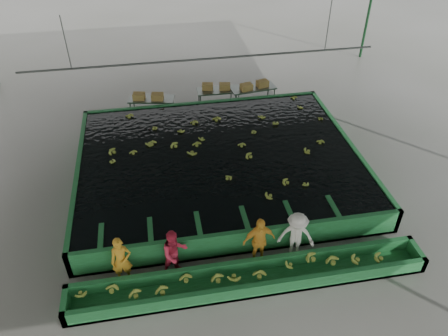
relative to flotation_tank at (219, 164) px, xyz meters
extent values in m
plane|color=slate|center=(0.00, -1.50, -0.45)|extent=(80.00, 80.00, 0.00)
cube|color=gray|center=(0.00, -1.50, 4.55)|extent=(20.00, 22.00, 0.04)
cube|color=black|center=(0.00, 0.00, 0.40)|extent=(9.70, 7.70, 0.00)
cylinder|color=#59605B|center=(0.00, 3.50, 2.55)|extent=(0.08, 0.08, 14.00)
cylinder|color=#59605B|center=(-5.00, 3.50, 3.55)|extent=(0.04, 0.04, 2.00)
cylinder|color=#59605B|center=(5.00, 3.50, 3.55)|extent=(0.04, 0.04, 2.00)
imported|color=gold|center=(-3.43, -4.30, 0.32)|extent=(0.59, 0.41, 1.55)
imported|color=#D02641|center=(-1.99, -4.30, 0.34)|extent=(0.92, 0.82, 1.57)
imported|color=yellow|center=(0.41, -4.30, 0.37)|extent=(1.00, 0.50, 1.64)
imported|color=silver|center=(1.51, -4.30, 0.36)|extent=(1.19, 0.91, 1.63)
camera|label=1|loc=(-2.10, -12.57, 9.49)|focal=35.00mm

